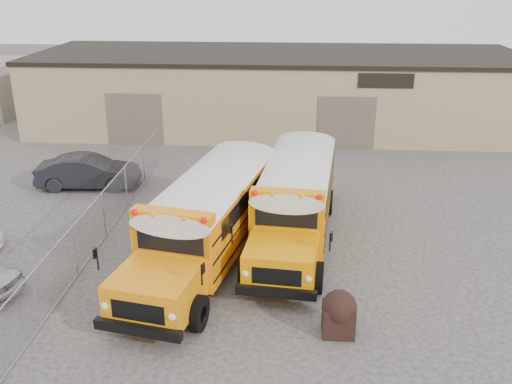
# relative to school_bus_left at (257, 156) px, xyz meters

# --- Properties ---
(ground) EXTENTS (120.00, 120.00, 0.00)m
(ground) POSITION_rel_school_bus_left_xyz_m (0.53, -7.86, -1.76)
(ground) COLOR #363431
(ground) RESTS_ON ground
(warehouse) EXTENTS (30.20, 10.20, 4.67)m
(warehouse) POSITION_rel_school_bus_left_xyz_m (0.52, 12.13, 0.61)
(warehouse) COLOR #9B8B5F
(warehouse) RESTS_ON ground
(chainlink_fence) EXTENTS (0.07, 18.07, 1.81)m
(chainlink_fence) POSITION_rel_school_bus_left_xyz_m (-5.47, -4.86, -0.86)
(chainlink_fence) COLOR gray
(chainlink_fence) RESTS_ON ground
(school_bus_left) EXTENTS (4.53, 10.68, 3.04)m
(school_bus_left) POSITION_rel_school_bus_left_xyz_m (0.00, 0.00, 0.00)
(school_bus_left) COLOR orange
(school_bus_left) RESTS_ON ground
(school_bus_right) EXTENTS (3.47, 10.27, 2.95)m
(school_bus_right) POSITION_rel_school_bus_left_xyz_m (2.38, 1.97, -0.05)
(school_bus_right) COLOR #FF9200
(school_bus_right) RESTS_ON ground
(tarp_bundle) EXTENTS (0.98, 0.98, 1.34)m
(tarp_bundle) POSITION_rel_school_bus_left_xyz_m (3.01, -10.54, -1.07)
(tarp_bundle) COLOR black
(tarp_bundle) RESTS_ON ground
(car_dark) EXTENTS (4.79, 2.04, 1.54)m
(car_dark) POSITION_rel_school_bus_left_xyz_m (-7.87, 0.21, -0.99)
(car_dark) COLOR black
(car_dark) RESTS_ON ground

